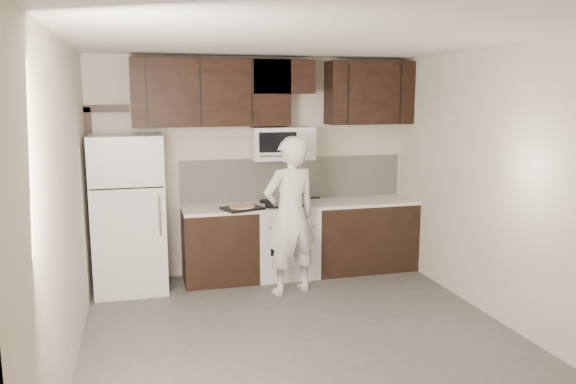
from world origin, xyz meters
name	(u,v)px	position (x,y,z in m)	size (l,w,h in m)	color
floor	(307,342)	(0.00, 0.00, 0.00)	(4.50, 4.50, 0.00)	#4F4C4A
back_wall	(255,166)	(0.00, 2.25, 1.35)	(4.00, 4.00, 0.00)	beige
ceiling	(308,39)	(0.00, 0.00, 2.70)	(4.50, 4.50, 0.00)	white
counter_run	(308,238)	(0.60, 1.94, 0.46)	(2.95, 0.64, 0.91)	black
stove	(285,239)	(0.30, 1.94, 0.46)	(0.76, 0.66, 0.94)	white
backsplash	(294,178)	(0.50, 2.24, 1.18)	(2.90, 0.02, 0.54)	beige
upper_cabinets	(274,91)	(0.21, 2.08, 2.28)	(3.48, 0.35, 0.78)	black
microwave	(282,143)	(0.30, 2.06, 1.65)	(0.76, 0.42, 0.40)	white
refrigerator	(129,214)	(-1.55, 1.89, 0.90)	(0.80, 0.76, 1.80)	white
door_trim	(95,181)	(-1.92, 2.21, 1.25)	(0.50, 0.08, 2.12)	black
saucepan	(302,200)	(0.48, 1.79, 0.98)	(0.31, 0.18, 0.17)	silver
baking_tray	(242,208)	(-0.26, 1.76, 0.92)	(0.44, 0.33, 0.02)	black
pizza	(242,206)	(-0.26, 1.76, 0.94)	(0.30, 0.30, 0.02)	beige
person	(290,216)	(0.20, 1.31, 0.90)	(0.65, 0.43, 1.79)	white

